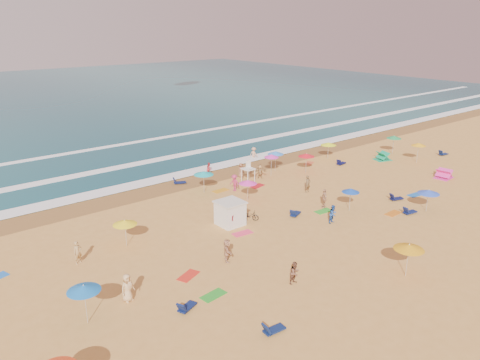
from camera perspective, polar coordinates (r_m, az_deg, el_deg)
ground at (r=42.35m, az=3.56°, el=-4.35°), size 220.00×220.00×0.00m
ocean at (r=116.88m, az=-25.70°, el=8.74°), size 220.00×140.00×0.18m
wet_sand at (r=51.63m, az=-5.80°, el=-0.10°), size 220.00×220.00×0.00m
surf_foam at (r=58.87m, az=-10.53°, el=2.15°), size 200.00×18.70×0.05m
cabana at (r=40.11m, az=-1.21°, el=-4.13°), size 2.00×2.00×2.00m
cabana_roof at (r=39.71m, az=-1.22°, el=-2.72°), size 2.20×2.20×0.12m
bicycle at (r=41.21m, az=1.14°, el=-4.33°), size 1.49×1.67×0.87m
lifeguard_stand at (r=50.54m, az=1.01°, el=0.83°), size 1.20×1.20×2.10m
beach_umbrellas at (r=43.18m, az=4.22°, el=-0.85°), size 60.76×25.07×0.76m
loungers at (r=45.06m, az=10.76°, el=-2.97°), size 46.42×25.95×0.34m
towels at (r=42.31m, az=3.53°, el=-4.35°), size 38.79×17.75×0.03m
popup_tents at (r=59.25m, az=20.18°, el=1.90°), size 3.15×10.59×1.20m
beachgoers at (r=43.43m, az=-1.05°, el=-2.57°), size 34.70×25.63×2.10m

